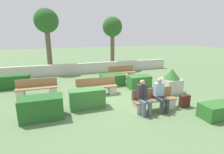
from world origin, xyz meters
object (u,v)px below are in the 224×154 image
tree_center_left (112,29)px  person_seated_woman (160,93)px  bench_back (37,90)px  bench_right_side (122,74)px  bench_left_side (97,88)px  person_seated_man (143,95)px  bench_front (154,102)px  suitcase (185,101)px  tree_leftmost (46,23)px  planter_corner_left (171,81)px

tree_center_left → person_seated_woman: bearing=-95.6°
bench_back → person_seated_woman: 5.90m
bench_right_side → tree_center_left: tree_center_left is taller
bench_left_side → tree_center_left: (2.88, 6.22, 3.06)m
person_seated_man → bench_right_side: bearing=77.5°
bench_front → person_seated_man: person_seated_man is taller
person_seated_woman → person_seated_man: bearing=180.0°
suitcase → tree_leftmost: tree_leftmost is taller
person_seated_man → tree_center_left: bearing=79.5°
person_seated_man → suitcase: size_ratio=1.84×
person_seated_man → bench_back: bearing=141.3°
bench_left_side → tree_leftmost: size_ratio=0.42×
bench_back → suitcase: bearing=-19.2°
bench_right_side → person_seated_woman: 5.28m
bench_right_side → planter_corner_left: (1.43, -3.48, 0.30)m
person_seated_woman → bench_right_side: bearing=85.7°
person_seated_man → planter_corner_left: (2.59, 1.76, -0.10)m
bench_front → person_seated_woman: (0.16, -0.14, 0.40)m
bench_back → planter_corner_left: bearing=-3.3°
bench_front → tree_center_left: tree_center_left is taller
suitcase → bench_back: bearing=151.2°
bench_front → bench_left_side: bearing=127.4°
bench_left_side → bench_right_side: (2.41, 2.68, -0.01)m
planter_corner_left → suitcase: (-0.62, -1.81, -0.37)m
bench_right_side → tree_leftmost: bearing=130.3°
bench_front → person_seated_woman: person_seated_woman is taller
person_seated_man → tree_center_left: tree_center_left is taller
planter_corner_left → suitcase: planter_corner_left is taller
bench_front → bench_left_side: size_ratio=0.90×
bench_front → bench_back: bearing=146.2°
bench_left_side → bench_back: (-2.87, 0.73, -0.00)m
bench_left_side → tree_leftmost: bearing=111.6°
suitcase → tree_leftmost: 11.19m
bench_right_side → suitcase: size_ratio=2.58×
bench_left_side → tree_center_left: tree_center_left is taller
bench_left_side → tree_leftmost: tree_leftmost is taller
bench_front → suitcase: size_ratio=2.57×
suitcase → tree_center_left: 9.38m
person_seated_man → tree_leftmost: size_ratio=0.27×
bench_left_side → tree_leftmost: 7.67m
bench_right_side → tree_leftmost: size_ratio=0.38×
person_seated_man → suitcase: (1.96, -0.05, -0.47)m
tree_center_left → suitcase: bearing=-87.8°
bench_back → suitcase: size_ratio=2.69×
bench_left_side → planter_corner_left: bearing=-10.1°
bench_right_side → tree_center_left: 4.71m
bench_left_side → bench_right_side: 3.60m
person_seated_man → person_seated_woman: (0.76, -0.00, -0.00)m
suitcase → bench_front: bearing=172.1°
tree_center_left → person_seated_man: bearing=-100.5°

